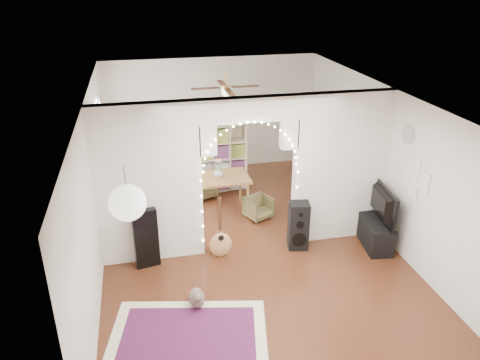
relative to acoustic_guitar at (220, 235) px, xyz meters
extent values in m
plane|color=black|center=(0.54, 0.25, -0.42)|extent=(7.50, 7.50, 0.00)
cube|color=white|center=(0.54, 0.25, 2.28)|extent=(5.00, 7.50, 0.02)
cube|color=silver|center=(0.54, 4.00, 0.93)|extent=(5.00, 0.02, 2.70)
cube|color=silver|center=(0.54, -3.50, 0.93)|extent=(5.00, 0.02, 2.70)
cube|color=silver|center=(-1.96, 0.25, 0.93)|extent=(0.02, 7.50, 2.70)
cube|color=silver|center=(3.04, 0.25, 0.93)|extent=(0.02, 7.50, 2.70)
cube|color=silver|center=(-1.11, 0.25, 0.93)|extent=(1.70, 0.20, 2.70)
cube|color=silver|center=(2.19, 0.25, 0.93)|extent=(1.70, 0.20, 2.70)
cube|color=silver|center=(0.54, 0.25, 2.08)|extent=(1.60, 0.20, 0.40)
cube|color=white|center=(-1.93, 2.05, 1.08)|extent=(0.04, 1.20, 1.40)
cylinder|color=white|center=(3.02, -0.35, 1.68)|extent=(0.03, 0.31, 0.31)
sphere|color=white|center=(-1.36, -2.15, 1.83)|extent=(0.40, 0.40, 0.40)
cube|color=maroon|center=(-0.79, -1.88, -0.41)|extent=(2.37, 1.97, 0.02)
cube|color=black|center=(-1.23, 0.00, 0.10)|extent=(0.41, 0.21, 1.04)
ellipsoid|color=#C2824D|center=(0.00, 0.00, -0.02)|extent=(0.40, 0.17, 0.47)
cube|color=#311B0D|center=(0.00, 0.00, 0.37)|extent=(0.05, 0.03, 0.53)
cube|color=#311B0D|center=(0.00, 0.00, 0.66)|extent=(0.06, 0.03, 0.12)
ellipsoid|color=brown|center=(-0.57, -1.18, -0.30)|extent=(0.23, 0.36, 0.25)
sphere|color=brown|center=(-0.57, -1.32, -0.17)|extent=(0.15, 0.15, 0.15)
cone|color=brown|center=(-0.60, -1.32, -0.10)|extent=(0.05, 0.05, 0.05)
cone|color=brown|center=(-0.53, -1.32, -0.10)|extent=(0.05, 0.05, 0.05)
cylinder|color=brown|center=(-0.57, -0.99, -0.38)|extent=(0.04, 0.23, 0.08)
cube|color=black|center=(1.38, 0.00, 0.01)|extent=(0.38, 0.34, 0.87)
cylinder|color=black|center=(1.36, -0.15, -0.18)|extent=(0.25, 0.06, 0.25)
cylinder|color=black|center=(1.36, -0.15, 0.11)|extent=(0.14, 0.04, 0.14)
cylinder|color=black|center=(1.36, -0.15, 0.30)|extent=(0.08, 0.03, 0.08)
cube|color=black|center=(2.74, -0.18, -0.17)|extent=(0.53, 1.04, 0.50)
imported|color=black|center=(2.74, -0.18, 0.39)|extent=(0.28, 1.08, 0.62)
cube|color=beige|center=(0.31, 2.67, 0.34)|extent=(1.52, 0.62, 1.52)
cube|color=brown|center=(0.27, 1.66, 0.31)|extent=(1.21, 0.82, 0.05)
cylinder|color=brown|center=(-0.24, 1.33, -0.07)|extent=(0.05, 0.05, 0.70)
cylinder|color=brown|center=(0.80, 1.35, -0.07)|extent=(0.05, 0.05, 0.70)
cylinder|color=brown|center=(-0.26, 1.97, -0.07)|extent=(0.05, 0.05, 0.70)
cylinder|color=brown|center=(0.78, 1.99, -0.07)|extent=(0.05, 0.05, 0.70)
imported|color=silver|center=(0.27, 1.66, 0.43)|extent=(0.19, 0.19, 0.19)
imported|color=brown|center=(0.98, 1.22, -0.20)|extent=(0.62, 0.62, 0.44)
imported|color=brown|center=(0.01, 2.38, -0.17)|extent=(0.70, 0.71, 0.50)
camera|label=1|loc=(-1.15, -6.71, 4.07)|focal=35.00mm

